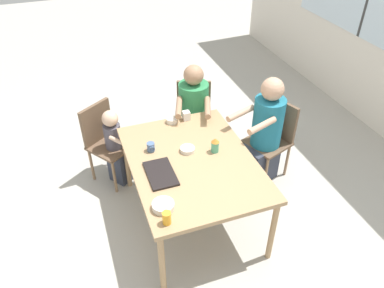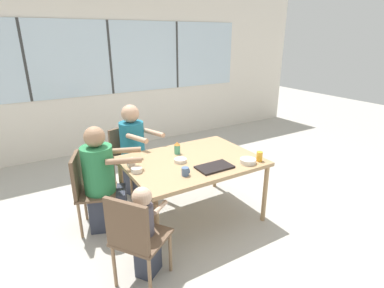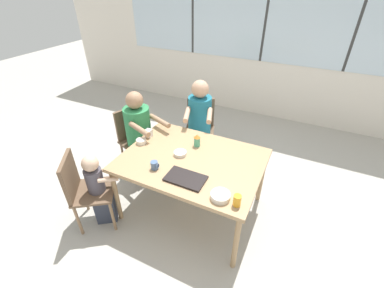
{
  "view_description": "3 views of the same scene",
  "coord_description": "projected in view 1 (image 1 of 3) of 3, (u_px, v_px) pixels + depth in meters",
  "views": [
    {
      "loc": [
        2.35,
        -0.84,
        2.79
      ],
      "look_at": [
        0.0,
        0.0,
        0.9
      ],
      "focal_mm": 35.0,
      "sensor_mm": 36.0,
      "label": 1
    },
    {
      "loc": [
        -1.55,
        -2.56,
        1.99
      ],
      "look_at": [
        0.0,
        0.0,
        0.9
      ],
      "focal_mm": 28.0,
      "sensor_mm": 36.0,
      "label": 2
    },
    {
      "loc": [
        0.91,
        -1.87,
        2.3
      ],
      "look_at": [
        0.0,
        0.0,
        0.9
      ],
      "focal_mm": 24.0,
      "sensor_mm": 36.0,
      "label": 3
    }
  ],
  "objects": [
    {
      "name": "sippy_cup",
      "position": [
        215.0,
        145.0,
        3.3
      ],
      "size": [
        0.07,
        0.07,
        0.14
      ],
      "color": "#4CA57F",
      "rests_on": "dining_table"
    },
    {
      "name": "bowl_fruit",
      "position": [
        163.0,
        206.0,
        2.78
      ],
      "size": [
        0.17,
        0.17,
        0.05
      ],
      "color": "silver",
      "rests_on": "dining_table"
    },
    {
      "name": "juice_glass",
      "position": [
        167.0,
        218.0,
        2.65
      ],
      "size": [
        0.06,
        0.06,
        0.1
      ],
      "color": "gold",
      "rests_on": "dining_table"
    },
    {
      "name": "food_tray_dark",
      "position": [
        161.0,
        174.0,
        3.09
      ],
      "size": [
        0.36,
        0.22,
        0.02
      ],
      "color": "black",
      "rests_on": "dining_table"
    },
    {
      "name": "chair_for_man_blue_shirt",
      "position": [
        194.0,
        112.0,
        4.26
      ],
      "size": [
        0.51,
        0.51,
        0.86
      ],
      "rotation": [
        0.0,
        0.0,
        -1.93
      ],
      "color": "brown",
      "rests_on": "ground_plane"
    },
    {
      "name": "chair_for_woman_green_shirt",
      "position": [
        274.0,
        133.0,
        3.94
      ],
      "size": [
        0.51,
        0.51,
        0.86
      ],
      "rotation": [
        0.0,
        0.0,
        -2.79
      ],
      "color": "brown",
      "rests_on": "ground_plane"
    },
    {
      "name": "milk_carton_small",
      "position": [
        186.0,
        116.0,
        3.73
      ],
      "size": [
        0.07,
        0.07,
        0.09
      ],
      "color": "silver",
      "rests_on": "dining_table"
    },
    {
      "name": "person_man_blue_shirt",
      "position": [
        193.0,
        120.0,
        4.12
      ],
      "size": [
        0.65,
        0.5,
        1.15
      ],
      "rotation": [
        0.0,
        0.0,
        -1.93
      ],
      "color": "#333847",
      "rests_on": "ground_plane"
    },
    {
      "name": "bowl_white_shallow",
      "position": [
        187.0,
        149.0,
        3.34
      ],
      "size": [
        0.13,
        0.13,
        0.04
      ],
      "color": "silver",
      "rests_on": "dining_table"
    },
    {
      "name": "dining_table",
      "position": [
        192.0,
        166.0,
        3.27
      ],
      "size": [
        1.41,
        1.05,
        0.72
      ],
      "color": "tan",
      "rests_on": "ground_plane"
    },
    {
      "name": "chair_for_toddler",
      "position": [
        104.0,
        136.0,
        3.89
      ],
      "size": [
        0.56,
        0.56,
        0.86
      ],
      "rotation": [
        0.0,
        0.0,
        -0.96
      ],
      "color": "brown",
      "rests_on": "ground_plane"
    },
    {
      "name": "bowl_cereal",
      "position": [
        172.0,
        120.0,
        3.7
      ],
      "size": [
        0.11,
        0.11,
        0.05
      ],
      "color": "silver",
      "rests_on": "dining_table"
    },
    {
      "name": "ground_plane",
      "position": [
        192.0,
        217.0,
        3.68
      ],
      "size": [
        16.0,
        16.0,
        0.0
      ],
      "primitive_type": "plane",
      "color": "#B2ADA3"
    },
    {
      "name": "person_woman_green_shirt",
      "position": [
        264.0,
        136.0,
        3.83
      ],
      "size": [
        0.48,
        0.63,
        1.19
      ],
      "rotation": [
        0.0,
        0.0,
        -2.79
      ],
      "color": "#333847",
      "rests_on": "ground_plane"
    },
    {
      "name": "coffee_mug",
      "position": [
        151.0,
        147.0,
        3.33
      ],
      "size": [
        0.08,
        0.07,
        0.08
      ],
      "color": "slate",
      "rests_on": "dining_table"
    },
    {
      "name": "person_toddler",
      "position": [
        116.0,
        148.0,
        3.87
      ],
      "size": [
        0.36,
        0.32,
        0.86
      ],
      "rotation": [
        0.0,
        0.0,
        -0.96
      ],
      "color": "#333847",
      "rests_on": "ground_plane"
    }
  ]
}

